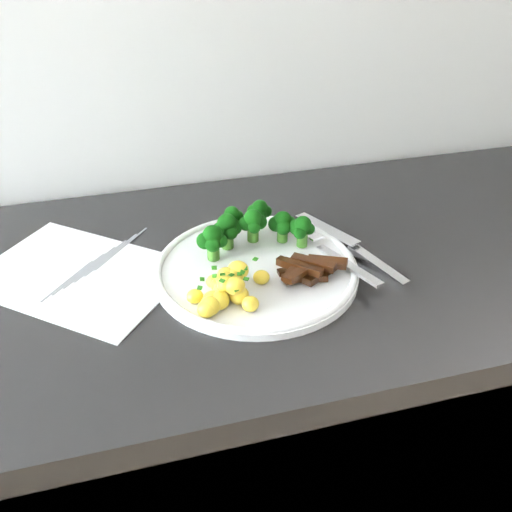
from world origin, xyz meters
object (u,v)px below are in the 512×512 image
at_px(recipe_paper, 79,275).
at_px(fork, 336,255).
at_px(counter, 255,451).
at_px(broccoli, 251,225).
at_px(plate, 256,268).
at_px(potatoes, 227,289).
at_px(knife, 362,255).
at_px(beef_strips, 308,269).

height_order(recipe_paper, fork, fork).
xyz_separation_m(counter, broccoli, (0.00, 0.04, 0.48)).
xyz_separation_m(counter, plate, (-0.00, -0.02, 0.44)).
bearing_deg(broccoli, fork, -32.42).
bearing_deg(recipe_paper, potatoes, -32.73).
distance_m(plate, knife, 0.16).
bearing_deg(potatoes, recipe_paper, 147.27).
xyz_separation_m(counter, recipe_paper, (-0.25, 0.04, 0.43)).
xyz_separation_m(broccoli, knife, (0.16, -0.07, -0.04)).
distance_m(beef_strips, knife, 0.11).
height_order(recipe_paper, plate, plate).
distance_m(counter, recipe_paper, 0.50).
bearing_deg(beef_strips, plate, 148.43).
bearing_deg(knife, potatoes, -166.10).
distance_m(recipe_paper, potatoes, 0.23).
bearing_deg(counter, plate, -100.01).
bearing_deg(counter, knife, -9.52).
bearing_deg(fork, plate, 174.71).
bearing_deg(beef_strips, potatoes, -169.60).
height_order(potatoes, beef_strips, potatoes).
distance_m(recipe_paper, broccoli, 0.26).
height_order(broccoli, fork, broccoli).
xyz_separation_m(recipe_paper, plate, (0.25, -0.06, 0.01)).
height_order(counter, recipe_paper, recipe_paper).
relative_size(broccoli, potatoes, 1.51).
height_order(plate, fork, fork).
relative_size(plate, beef_strips, 2.88).
bearing_deg(knife, counter, 170.48).
xyz_separation_m(plate, fork, (0.12, -0.01, 0.01)).
distance_m(counter, beef_strips, 0.46).
bearing_deg(fork, beef_strips, -151.92).
relative_size(recipe_paper, fork, 1.69).
bearing_deg(recipe_paper, plate, -13.93).
height_order(broccoli, knife, broccoli).
distance_m(recipe_paper, knife, 0.42).
height_order(recipe_paper, potatoes, potatoes).
height_order(counter, fork, fork).
height_order(recipe_paper, knife, knife).
relative_size(plate, knife, 1.32).
height_order(plate, broccoli, broccoli).
bearing_deg(knife, beef_strips, -161.96).
bearing_deg(beef_strips, recipe_paper, 162.08).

